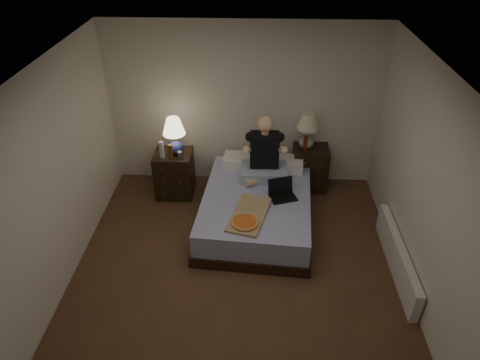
{
  "coord_description": "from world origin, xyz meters",
  "views": [
    {
      "loc": [
        0.18,
        -3.58,
        3.85
      ],
      "look_at": [
        0.0,
        0.9,
        0.85
      ],
      "focal_mm": 32.0,
      "sensor_mm": 36.0,
      "label": 1
    }
  ],
  "objects_px": {
    "radiator": "(397,257)",
    "soda_can": "(180,155)",
    "bed": "(256,209)",
    "beer_bottle_left": "(171,152)",
    "nightstand_right": "(310,167)",
    "lamp_right": "(307,131)",
    "pizza_box": "(245,223)",
    "lamp_left": "(174,136)",
    "water_bottle": "(162,150)",
    "laptop": "(283,191)",
    "beer_bottle_right": "(305,144)",
    "nightstand_left": "(175,174)",
    "person": "(265,149)"
  },
  "relations": [
    {
      "from": "laptop",
      "to": "radiator",
      "type": "height_order",
      "value": "laptop"
    },
    {
      "from": "beer_bottle_left",
      "to": "beer_bottle_right",
      "type": "distance_m",
      "value": 1.96
    },
    {
      "from": "nightstand_left",
      "to": "bed",
      "type": "bearing_deg",
      "value": -28.65
    },
    {
      "from": "bed",
      "to": "pizza_box",
      "type": "distance_m",
      "value": 0.71
    },
    {
      "from": "soda_can",
      "to": "laptop",
      "type": "relative_size",
      "value": 0.29
    },
    {
      "from": "nightstand_right",
      "to": "beer_bottle_left",
      "type": "bearing_deg",
      "value": -167.36
    },
    {
      "from": "beer_bottle_right",
      "to": "nightstand_left",
      "type": "bearing_deg",
      "value": -174.63
    },
    {
      "from": "nightstand_left",
      "to": "lamp_right",
      "type": "relative_size",
      "value": 1.26
    },
    {
      "from": "nightstand_right",
      "to": "lamp_right",
      "type": "relative_size",
      "value": 1.23
    },
    {
      "from": "lamp_right",
      "to": "laptop",
      "type": "relative_size",
      "value": 1.65
    },
    {
      "from": "laptop",
      "to": "pizza_box",
      "type": "distance_m",
      "value": 0.77
    },
    {
      "from": "lamp_left",
      "to": "water_bottle",
      "type": "relative_size",
      "value": 2.24
    },
    {
      "from": "person",
      "to": "laptop",
      "type": "distance_m",
      "value": 0.66
    },
    {
      "from": "laptop",
      "to": "soda_can",
      "type": "bearing_deg",
      "value": 138.78
    },
    {
      "from": "beer_bottle_left",
      "to": "nightstand_right",
      "type": "bearing_deg",
      "value": 12.03
    },
    {
      "from": "person",
      "to": "radiator",
      "type": "distance_m",
      "value": 2.2
    },
    {
      "from": "lamp_right",
      "to": "beer_bottle_left",
      "type": "bearing_deg",
      "value": -167.43
    },
    {
      "from": "pizza_box",
      "to": "lamp_right",
      "type": "bearing_deg",
      "value": 76.29
    },
    {
      "from": "lamp_right",
      "to": "soda_can",
      "type": "relative_size",
      "value": 5.6
    },
    {
      "from": "nightstand_right",
      "to": "water_bottle",
      "type": "xyz_separation_m",
      "value": [
        -2.18,
        -0.39,
        0.49
      ]
    },
    {
      "from": "radiator",
      "to": "soda_can",
      "type": "bearing_deg",
      "value": 153.79
    },
    {
      "from": "nightstand_right",
      "to": "soda_can",
      "type": "relative_size",
      "value": 6.88
    },
    {
      "from": "bed",
      "to": "pizza_box",
      "type": "bearing_deg",
      "value": -97.82
    },
    {
      "from": "nightstand_right",
      "to": "pizza_box",
      "type": "relative_size",
      "value": 0.91
    },
    {
      "from": "lamp_right",
      "to": "water_bottle",
      "type": "height_order",
      "value": "lamp_right"
    },
    {
      "from": "nightstand_left",
      "to": "water_bottle",
      "type": "relative_size",
      "value": 2.83
    },
    {
      "from": "lamp_right",
      "to": "lamp_left",
      "type": "bearing_deg",
      "value": -171.85
    },
    {
      "from": "lamp_right",
      "to": "beer_bottle_left",
      "type": "distance_m",
      "value": 2.0
    },
    {
      "from": "bed",
      "to": "soda_can",
      "type": "height_order",
      "value": "soda_can"
    },
    {
      "from": "pizza_box",
      "to": "soda_can",
      "type": "bearing_deg",
      "value": 143.9
    },
    {
      "from": "bed",
      "to": "lamp_right",
      "type": "height_order",
      "value": "lamp_right"
    },
    {
      "from": "nightstand_right",
      "to": "person",
      "type": "relative_size",
      "value": 0.74
    },
    {
      "from": "bed",
      "to": "water_bottle",
      "type": "relative_size",
      "value": 7.65
    },
    {
      "from": "lamp_right",
      "to": "nightstand_left",
      "type": "bearing_deg",
      "value": -172.03
    },
    {
      "from": "nightstand_right",
      "to": "lamp_left",
      "type": "bearing_deg",
      "value": -171.6
    },
    {
      "from": "soda_can",
      "to": "radiator",
      "type": "xyz_separation_m",
      "value": [
        2.82,
        -1.39,
        -0.56
      ]
    },
    {
      "from": "nightstand_right",
      "to": "beer_bottle_right",
      "type": "xyz_separation_m",
      "value": [
        -0.11,
        -0.09,
        0.46
      ]
    },
    {
      "from": "lamp_right",
      "to": "radiator",
      "type": "xyz_separation_m",
      "value": [
        0.99,
        -1.79,
        -0.77
      ]
    },
    {
      "from": "soda_can",
      "to": "laptop",
      "type": "height_order",
      "value": "soda_can"
    },
    {
      "from": "radiator",
      "to": "bed",
      "type": "bearing_deg",
      "value": 153.9
    },
    {
      "from": "bed",
      "to": "beer_bottle_left",
      "type": "distance_m",
      "value": 1.45
    },
    {
      "from": "water_bottle",
      "to": "beer_bottle_right",
      "type": "bearing_deg",
      "value": 8.32
    },
    {
      "from": "lamp_right",
      "to": "pizza_box",
      "type": "bearing_deg",
      "value": -118.48
    },
    {
      "from": "water_bottle",
      "to": "bed",
      "type": "bearing_deg",
      "value": -22.1
    },
    {
      "from": "nightstand_right",
      "to": "beer_bottle_left",
      "type": "xyz_separation_m",
      "value": [
        -2.04,
        -0.43,
        0.48
      ]
    },
    {
      "from": "nightstand_left",
      "to": "water_bottle",
      "type": "bearing_deg",
      "value": -136.27
    },
    {
      "from": "nightstand_left",
      "to": "laptop",
      "type": "height_order",
      "value": "laptop"
    },
    {
      "from": "beer_bottle_right",
      "to": "pizza_box",
      "type": "height_order",
      "value": "beer_bottle_right"
    },
    {
      "from": "laptop",
      "to": "radiator",
      "type": "bearing_deg",
      "value": -48.46
    },
    {
      "from": "nightstand_left",
      "to": "water_bottle",
      "type": "xyz_separation_m",
      "value": [
        -0.12,
        -0.12,
        0.48
      ]
    }
  ]
}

